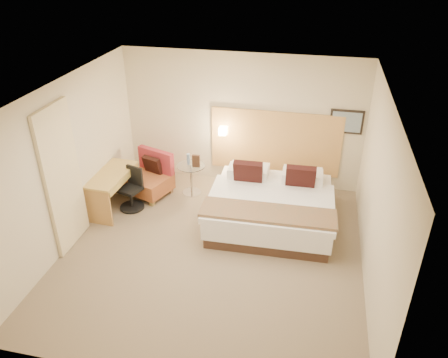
% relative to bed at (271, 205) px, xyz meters
% --- Properties ---
extents(floor, '(4.80, 5.00, 0.02)m').
position_rel_bed_xyz_m(floor, '(-0.82, -1.08, -0.35)').
color(floor, '#7A6852').
rests_on(floor, ground).
extents(ceiling, '(4.80, 5.00, 0.02)m').
position_rel_bed_xyz_m(ceiling, '(-0.82, -1.08, 2.37)').
color(ceiling, white).
rests_on(ceiling, floor).
extents(wall_back, '(4.80, 0.02, 2.70)m').
position_rel_bed_xyz_m(wall_back, '(-0.82, 1.43, 1.01)').
color(wall_back, beige).
rests_on(wall_back, floor).
extents(wall_front, '(4.80, 0.02, 2.70)m').
position_rel_bed_xyz_m(wall_front, '(-0.82, -3.59, 1.01)').
color(wall_front, beige).
rests_on(wall_front, floor).
extents(wall_left, '(0.02, 5.00, 2.70)m').
position_rel_bed_xyz_m(wall_left, '(-3.23, -1.08, 1.01)').
color(wall_left, beige).
rests_on(wall_left, floor).
extents(wall_right, '(0.02, 5.00, 2.70)m').
position_rel_bed_xyz_m(wall_right, '(1.59, -1.08, 1.01)').
color(wall_right, beige).
rests_on(wall_right, floor).
extents(headboard_panel, '(2.60, 0.04, 1.30)m').
position_rel_bed_xyz_m(headboard_panel, '(-0.12, 1.39, 0.61)').
color(headboard_panel, tan).
rests_on(headboard_panel, wall_back).
extents(art_frame, '(0.62, 0.03, 0.47)m').
position_rel_bed_xyz_m(art_frame, '(1.20, 1.40, 1.16)').
color(art_frame, black).
rests_on(art_frame, wall_back).
extents(art_canvas, '(0.54, 0.01, 0.39)m').
position_rel_bed_xyz_m(art_canvas, '(1.20, 1.38, 1.16)').
color(art_canvas, gray).
rests_on(art_canvas, wall_back).
extents(lamp_arm, '(0.02, 0.12, 0.02)m').
position_rel_bed_xyz_m(lamp_arm, '(-1.17, 1.34, 0.81)').
color(lamp_arm, silver).
rests_on(lamp_arm, wall_back).
extents(lamp_shade, '(0.15, 0.15, 0.15)m').
position_rel_bed_xyz_m(lamp_shade, '(-1.17, 1.28, 0.81)').
color(lamp_shade, '#F5E4BF').
rests_on(lamp_shade, wall_back).
extents(curtain, '(0.06, 0.90, 2.42)m').
position_rel_bed_xyz_m(curtain, '(-3.18, -1.33, 0.88)').
color(curtain, beige).
rests_on(curtain, wall_left).
extents(bottle_a, '(0.07, 0.07, 0.22)m').
position_rel_bed_xyz_m(bottle_a, '(-1.74, 0.70, 0.39)').
color(bottle_a, '#7D9DC1').
rests_on(bottle_a, side_table).
extents(menu_folder, '(0.15, 0.06, 0.25)m').
position_rel_bed_xyz_m(menu_folder, '(-1.57, 0.63, 0.40)').
color(menu_folder, '#3E2519').
rests_on(menu_folder, side_table).
extents(bed, '(2.22, 2.15, 1.06)m').
position_rel_bed_xyz_m(bed, '(0.00, 0.00, 0.00)').
color(bed, '#3C271E').
rests_on(bed, floor).
extents(lounge_chair, '(1.01, 0.95, 0.87)m').
position_rel_bed_xyz_m(lounge_chair, '(-2.50, 0.48, 0.00)').
color(lounge_chair, '#A58C4E').
rests_on(lounge_chair, floor).
extents(side_table, '(0.59, 0.59, 0.62)m').
position_rel_bed_xyz_m(side_table, '(-1.68, 0.65, 0.00)').
color(side_table, white).
rests_on(side_table, floor).
extents(desk, '(0.61, 1.23, 0.75)m').
position_rel_bed_xyz_m(desk, '(-2.94, -0.20, 0.25)').
color(desk, tan).
rests_on(desk, floor).
extents(desk_chair, '(0.58, 0.58, 0.81)m').
position_rel_bed_xyz_m(desk_chair, '(-2.63, -0.11, -0.01)').
color(desk_chair, black).
rests_on(desk_chair, floor).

